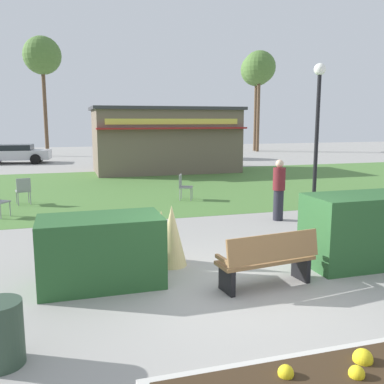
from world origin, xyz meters
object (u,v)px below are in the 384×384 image
at_px(person_strolling, 279,190).
at_px(tree_right_bg, 42,57).
at_px(trash_bin, 0,334).
at_px(tree_center_bg, 259,68).
at_px(cafe_chair_center, 23,189).
at_px(cafe_chair_west, 183,185).
at_px(lamppost_mid, 318,119).
at_px(food_kiosk, 165,139).
at_px(parked_car_west_slot, 15,153).
at_px(tree_left_bg, 257,71).
at_px(park_bench, 268,259).

distance_m(person_strolling, tree_right_bg, 26.24).
relative_size(trash_bin, tree_center_bg, 0.09).
relative_size(cafe_chair_center, tree_right_bg, 0.10).
bearing_deg(cafe_chair_west, tree_right_bg, 104.16).
xyz_separation_m(lamppost_mid, food_kiosk, (-2.28, 11.10, -1.06)).
height_order(food_kiosk, cafe_chair_center, food_kiosk).
bearing_deg(parked_car_west_slot, cafe_chair_west, -65.62).
height_order(lamppost_mid, person_strolling, lamppost_mid).
xyz_separation_m(parked_car_west_slot, tree_right_bg, (1.75, 5.31, 6.76)).
height_order(parked_car_west_slot, tree_center_bg, tree_center_bg).
bearing_deg(lamppost_mid, food_kiosk, 101.60).
height_order(food_kiosk, cafe_chair_west, food_kiosk).
bearing_deg(tree_left_bg, cafe_chair_west, -120.27).
bearing_deg(tree_center_bg, lamppost_mid, -110.86).
distance_m(trash_bin, parked_car_west_slot, 24.82).
bearing_deg(person_strolling, tree_right_bg, -27.40).
bearing_deg(trash_bin, parked_car_west_slot, 95.30).
relative_size(lamppost_mid, tree_left_bg, 0.52).
bearing_deg(food_kiosk, cafe_chair_center, -129.65).
relative_size(park_bench, trash_bin, 2.32).
relative_size(person_strolling, tree_left_bg, 0.20).
bearing_deg(tree_left_bg, trash_bin, -119.25).
bearing_deg(lamppost_mid, cafe_chair_west, 144.90).
bearing_deg(park_bench, cafe_chair_center, 117.49).
distance_m(cafe_chair_center, parked_car_west_slot, 14.89).
height_order(food_kiosk, person_strolling, food_kiosk).
xyz_separation_m(food_kiosk, person_strolling, (0.40, -12.29, -0.86)).
bearing_deg(tree_left_bg, food_kiosk, -130.94).
height_order(cafe_chair_west, tree_center_bg, tree_center_bg).
xyz_separation_m(lamppost_mid, tree_left_bg, (9.01, 24.11, 4.24)).
height_order(tree_left_bg, tree_right_bg, tree_right_bg).
relative_size(trash_bin, food_kiosk, 0.10).
bearing_deg(tree_right_bg, food_kiosk, -61.70).
xyz_separation_m(lamppost_mid, cafe_chair_west, (-3.59, 2.52, -2.26)).
distance_m(park_bench, tree_center_bg, 32.24).
height_order(lamppost_mid, trash_bin, lamppost_mid).
height_order(park_bench, parked_car_west_slot, parked_car_west_slot).
height_order(lamppost_mid, parked_car_west_slot, lamppost_mid).
bearing_deg(tree_right_bg, tree_left_bg, 2.77).
distance_m(cafe_chair_center, tree_left_bg, 28.31).
height_order(park_bench, food_kiosk, food_kiosk).
height_order(park_bench, lamppost_mid, lamppost_mid).
distance_m(trash_bin, tree_center_bg, 35.10).
bearing_deg(parked_car_west_slot, park_bench, -75.13).
relative_size(lamppost_mid, tree_center_bg, 0.52).
height_order(trash_bin, cafe_chair_west, cafe_chair_west).
distance_m(parked_car_west_slot, tree_left_bg, 21.51).
xyz_separation_m(lamppost_mid, parked_car_west_slot, (-10.58, 17.94, -2.14)).
distance_m(lamppost_mid, tree_center_bg, 25.13).
bearing_deg(tree_left_bg, tree_center_bg, -101.54).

